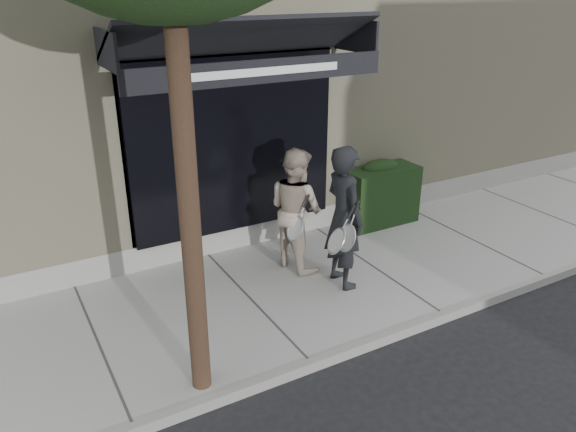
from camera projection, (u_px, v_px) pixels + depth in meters
ground at (369, 271)px, 8.49m from camera, size 80.00×80.00×0.00m
sidewalk at (370, 268)px, 8.46m from camera, size 20.00×3.00×0.12m
curb at (443, 317)px, 7.22m from camera, size 20.00×0.10×0.14m
building_facade at (228, 50)px, 11.39m from camera, size 14.30×8.04×5.64m
hedge at (379, 193)px, 9.73m from camera, size 1.30×0.70×1.14m
pedestrian_front at (344, 217)px, 7.55m from camera, size 0.71×0.88×2.00m
pedestrian_back at (296, 209)px, 8.08m from camera, size 0.86×1.01×1.81m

